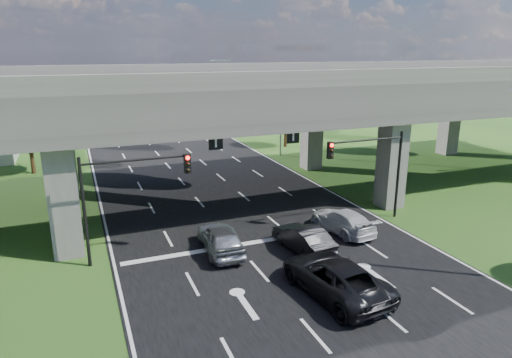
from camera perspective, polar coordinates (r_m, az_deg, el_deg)
ground at (r=25.06m, az=4.29°, el=-10.74°), size 160.00×160.00×0.00m
road at (r=33.58m, az=-3.22°, el=-3.57°), size 18.00×120.00×0.03m
overpass at (r=33.71m, az=-4.55°, el=10.29°), size 80.00×15.00×10.00m
signal_right at (r=30.70m, az=14.41°, el=2.19°), size 5.76×0.54×6.00m
signal_left at (r=25.08m, az=-15.95°, el=-1.01°), size 5.76×0.54×6.00m
streetlight_far at (r=48.69m, az=2.71°, el=9.63°), size 3.38×0.25×10.00m
streetlight_beyond at (r=63.53m, az=-3.39°, el=11.12°), size 3.38×0.25×10.00m
tree_left_near at (r=46.63m, az=-26.66°, el=6.40°), size 4.50×4.50×7.80m
tree_left_mid at (r=54.92m, az=-29.13°, el=6.61°), size 3.91×3.90×6.76m
tree_left_far at (r=62.39m, az=-24.78°, el=8.96°), size 4.80×4.80×8.32m
tree_right_near at (r=53.69m, az=3.80°, el=8.76°), size 4.20×4.20×7.28m
tree_right_mid at (r=62.19m, az=3.10°, el=9.47°), size 3.91×3.90×6.76m
tree_right_far at (r=68.02m, az=-2.89°, el=10.58°), size 4.50×4.50×7.80m
car_silver at (r=26.23m, az=-4.45°, el=-7.40°), size 2.22×4.96×1.66m
car_dark at (r=26.45m, az=5.94°, el=-7.40°), size 2.07×4.73×1.51m
car_white at (r=29.49m, az=10.75°, el=-5.16°), size 2.58×5.16×1.44m
car_trailing at (r=22.27m, az=9.85°, el=-12.00°), size 3.52×6.46×1.72m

